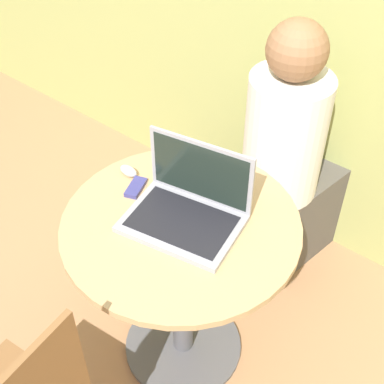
# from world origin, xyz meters

# --- Properties ---
(ground_plane) EXTENTS (12.00, 12.00, 0.00)m
(ground_plane) POSITION_xyz_m (0.00, 0.00, 0.00)
(ground_plane) COLOR #9E704C
(round_table) EXTENTS (0.78, 0.78, 0.74)m
(round_table) POSITION_xyz_m (0.00, 0.00, 0.53)
(round_table) COLOR #4C4C51
(round_table) RESTS_ON ground_plane
(laptop) EXTENTS (0.40, 0.32, 0.25)m
(laptop) POSITION_xyz_m (0.01, 0.03, 0.79)
(laptop) COLOR gray
(laptop) RESTS_ON round_table
(cell_phone) EXTENTS (0.08, 0.11, 0.02)m
(cell_phone) POSITION_xyz_m (-0.22, 0.03, 0.74)
(cell_phone) COLOR navy
(cell_phone) RESTS_ON round_table
(computer_mouse) EXTENTS (0.07, 0.04, 0.04)m
(computer_mouse) POSITION_xyz_m (-0.29, 0.07, 0.76)
(computer_mouse) COLOR #B2B2B7
(computer_mouse) RESTS_ON round_table
(person_seated) EXTENTS (0.37, 0.51, 1.20)m
(person_seated) POSITION_xyz_m (0.02, 0.68, 0.51)
(person_seated) COLOR #4C4742
(person_seated) RESTS_ON ground_plane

